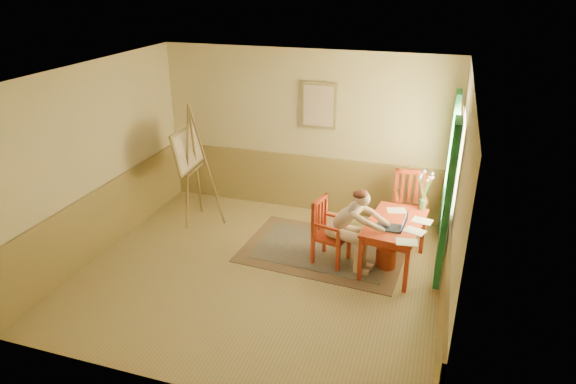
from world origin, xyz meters
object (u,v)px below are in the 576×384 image
(table, at_px, (395,228))
(figure, at_px, (350,224))
(chair_back, at_px, (409,206))
(easel, at_px, (190,153))
(chair_left, at_px, (328,231))
(laptop, at_px, (394,226))

(table, relative_size, figure, 1.03)
(chair_back, relative_size, figure, 0.88)
(chair_back, relative_size, easel, 0.54)
(easel, bearing_deg, chair_back, 7.85)
(chair_left, distance_m, figure, 0.38)
(table, bearing_deg, laptop, -88.70)
(chair_back, xyz_separation_m, laptop, (-0.11, -1.17, 0.22))
(figure, relative_size, laptop, 3.03)
(table, distance_m, chair_back, 0.97)
(easel, bearing_deg, figure, -13.48)
(laptop, bearing_deg, easel, 168.58)
(chair_left, height_order, laptop, chair_left)
(chair_left, xyz_separation_m, easel, (-2.48, 0.61, 0.72))
(chair_back, distance_m, figure, 1.37)
(table, xyz_separation_m, figure, (-0.60, -0.20, 0.05))
(laptop, bearing_deg, figure, 178.50)
(laptop, bearing_deg, chair_back, 84.48)
(chair_left, height_order, figure, figure)
(figure, xyz_separation_m, laptop, (0.60, -0.02, 0.09))
(chair_left, height_order, chair_back, chair_back)
(table, relative_size, chair_left, 1.31)
(chair_back, distance_m, laptop, 1.20)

